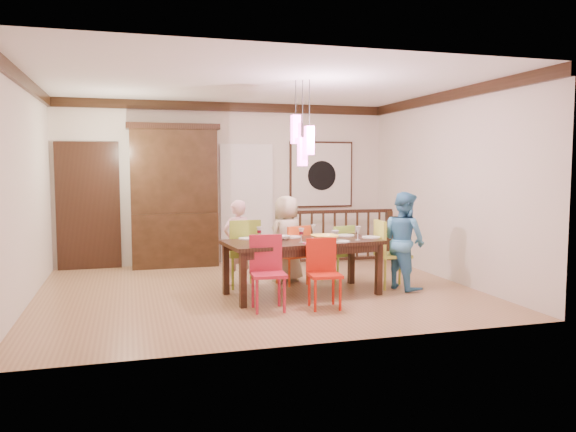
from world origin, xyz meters
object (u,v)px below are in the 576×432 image
object	(u,v)px
person_far_left	(237,242)
chair_end_right	(393,249)
chair_far_left	(242,248)
person_end_right	(404,241)
dining_table	(302,246)
china_hutch	(174,196)
balustrade	(340,235)
person_far_mid	(287,239)

from	to	relation	value
person_far_left	chair_end_right	bearing A→B (deg)	139.68
chair_far_left	chair_end_right	size ratio (longest dim) A/B	1.01
person_end_right	dining_table	bearing A→B (deg)	73.29
person_far_left	china_hutch	bearing A→B (deg)	-86.51
chair_far_left	china_hutch	distance (m)	2.24
person_far_left	person_end_right	size ratio (longest dim) A/B	0.91
person_far_left	person_end_right	bearing A→B (deg)	138.19
chair_end_right	china_hutch	bearing A→B (deg)	53.52
balustrade	chair_far_left	bearing A→B (deg)	-140.34
china_hutch	person_end_right	distance (m)	4.11
person_far_mid	balustrade	bearing A→B (deg)	-159.08
dining_table	person_end_right	size ratio (longest dim) A/B	1.57
chair_end_right	person_far_mid	bearing A→B (deg)	65.54
chair_end_right	person_far_left	xyz separation A→B (m)	(-2.13, 0.82, 0.07)
china_hutch	person_far_left	bearing A→B (deg)	-67.21
chair_end_right	balustrade	world-z (taller)	chair_end_right
dining_table	chair_end_right	xyz separation A→B (m)	(1.40, 0.07, -0.10)
person_far_left	person_far_mid	distance (m)	0.76
chair_far_left	person_far_left	xyz separation A→B (m)	(-0.04, 0.17, 0.06)
balustrade	person_far_mid	distance (m)	2.08
balustrade	person_far_mid	bearing A→B (deg)	-131.58
person_far_left	chair_far_left	bearing A→B (deg)	84.43
person_end_right	china_hutch	bearing A→B (deg)	32.64
china_hutch	person_end_right	bearing A→B (deg)	-42.37
chair_far_left	person_far_mid	xyz separation A→B (m)	(0.72, 0.15, 0.09)
dining_table	china_hutch	bearing A→B (deg)	113.25
chair_end_right	balustrade	distance (m)	2.29
dining_table	person_far_left	world-z (taller)	person_far_left
chair_far_left	person_far_mid	distance (m)	0.74
chair_far_left	chair_end_right	xyz separation A→B (m)	(2.09, -0.65, -0.01)
chair_end_right	dining_table	bearing A→B (deg)	98.57
chair_far_left	china_hutch	size ratio (longest dim) A/B	0.40
dining_table	person_end_right	bearing A→B (deg)	-7.50
person_far_left	dining_table	bearing A→B (deg)	110.39
chair_end_right	person_end_right	xyz separation A→B (m)	(0.12, -0.11, 0.14)
balustrade	chair_end_right	bearing A→B (deg)	-89.24
chair_far_left	balustrade	bearing A→B (deg)	-145.93
chair_end_right	chair_far_left	bearing A→B (deg)	78.47
dining_table	person_end_right	world-z (taller)	person_end_right
chair_end_right	balustrade	size ratio (longest dim) A/B	0.48
chair_end_right	person_end_right	size ratio (longest dim) A/B	0.70
person_far_mid	china_hutch	bearing A→B (deg)	-75.18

